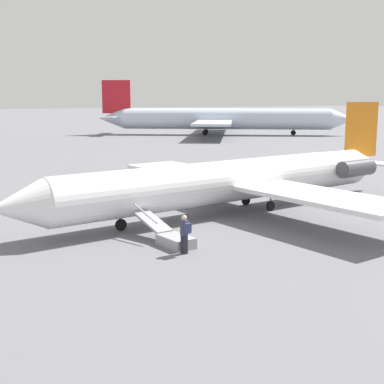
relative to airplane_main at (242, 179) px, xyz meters
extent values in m
plane|color=slate|center=(0.89, 0.12, -1.94)|extent=(600.00, 600.00, 0.00)
cylinder|color=white|center=(0.89, 0.12, -0.02)|extent=(22.95, 5.42, 2.47)
cone|color=white|center=(13.55, 1.78, -0.02)|extent=(3.01, 2.75, 2.42)
cone|color=white|center=(-12.02, -1.58, -0.02)|extent=(3.50, 2.82, 2.42)
cube|color=orange|center=(-11.38, -1.49, 2.57)|extent=(3.45, 0.65, 3.95)
cube|color=white|center=(-11.72, -1.54, 0.22)|extent=(2.37, 7.05, 0.12)
cube|color=white|center=(-1.03, 5.94, -0.21)|extent=(5.17, 10.02, 0.25)
cube|color=white|center=(0.54, -6.01, -0.21)|extent=(5.17, 10.02, 0.25)
cylinder|color=#4C4C51|center=(-8.89, 0.58, 0.16)|extent=(3.08, 1.49, 1.11)
cylinder|color=#4C4C51|center=(-8.44, -2.86, 0.16)|extent=(3.08, 1.49, 1.11)
cylinder|color=black|center=(8.24, 1.08, -1.63)|extent=(0.63, 0.23, 0.61)
cylinder|color=#4C4C51|center=(8.24, 1.08, -1.23)|extent=(0.11, 0.11, 0.19)
cylinder|color=black|center=(-1.52, 0.92, -1.63)|extent=(0.63, 0.23, 0.61)
cylinder|color=#4C4C51|center=(-1.52, 0.92, -1.23)|extent=(0.11, 0.11, 0.19)
cylinder|color=black|center=(-1.23, -1.28, -1.63)|extent=(0.63, 0.23, 0.61)
cylinder|color=#4C4C51|center=(-1.23, -1.28, -1.23)|extent=(0.11, 0.11, 0.19)
cylinder|color=silver|center=(-34.82, -56.32, 0.98)|extent=(33.19, 24.09, 3.77)
cone|color=silver|center=(-52.08, -44.68, 0.98)|extent=(5.50, 5.38, 3.69)
cone|color=silver|center=(-17.25, -68.17, 0.98)|extent=(6.13, 5.80, 3.69)
cube|color=red|center=(-18.06, -67.62, 4.94)|extent=(4.54, 3.20, 6.03)
cube|color=silver|center=(-17.62, -67.92, 1.36)|extent=(7.78, 10.01, 0.19)
cube|color=silver|center=(-38.72, -65.46, 0.70)|extent=(13.81, 16.43, 0.38)
cube|color=silver|center=(-27.81, -49.28, 0.70)|extent=(13.81, 16.43, 0.38)
cylinder|color=black|center=(-44.92, -49.51, -1.47)|extent=(0.90, 0.72, 0.93)
cylinder|color=#2D2D33|center=(-44.92, -49.51, -0.86)|extent=(0.17, 0.17, 0.29)
cylinder|color=black|center=(-32.66, -59.82, -1.47)|extent=(0.90, 0.72, 0.93)
cylinder|color=#2D2D33|center=(-32.66, -59.82, -0.86)|extent=(0.17, 0.17, 0.29)
cylinder|color=black|center=(-30.76, -57.01, -1.47)|extent=(0.90, 0.72, 0.93)
cylinder|color=#2D2D33|center=(-30.76, -57.01, -0.86)|extent=(0.17, 0.17, 0.29)
cube|color=#99999E|center=(7.13, 5.16, -1.69)|extent=(1.33, 1.93, 0.50)
cube|color=#99999E|center=(7.39, 3.17, -1.13)|extent=(1.18, 2.33, 0.73)
cube|color=#99999E|center=(7.84, 3.23, -0.63)|extent=(0.35, 2.21, 0.67)
cube|color=#23232D|center=(7.32, 6.32, -1.51)|extent=(0.23, 0.30, 0.85)
cylinder|color=#33384C|center=(7.32, 6.32, -0.76)|extent=(0.36, 0.36, 0.65)
sphere|color=beige|center=(7.32, 6.32, -0.32)|extent=(0.24, 0.24, 0.24)
cube|color=navy|center=(7.29, 6.58, -0.73)|extent=(0.30, 0.21, 0.44)
camera|label=1|loc=(18.06, 26.42, 4.88)|focal=50.00mm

